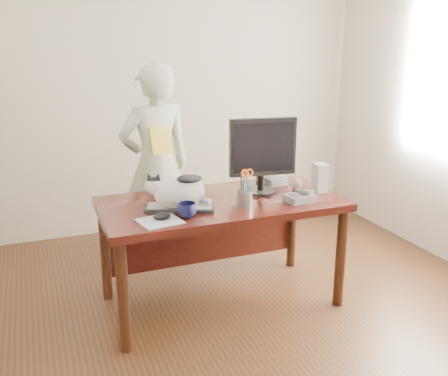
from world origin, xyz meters
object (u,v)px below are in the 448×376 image
(speaker, at_px, (320,178))
(person, at_px, (156,166))
(cat, at_px, (177,191))
(pen_cup, at_px, (245,197))
(baseball, at_px, (297,184))
(keyboard, at_px, (180,208))
(phone, at_px, (300,197))
(mouse, at_px, (162,216))
(coffee_mug, at_px, (187,210))
(calculator, at_px, (272,179))
(desk, at_px, (217,217))
(monitor, at_px, (263,152))
(book_stack, at_px, (178,187))

(speaker, height_order, person, person)
(cat, xyz_separation_m, pen_cup, (0.42, -0.11, -0.06))
(baseball, bearing_deg, cat, -173.21)
(keyboard, xyz_separation_m, phone, (0.79, -0.13, 0.02))
(pen_cup, bearing_deg, mouse, -175.41)
(speaker, bearing_deg, coffee_mug, -168.10)
(keyboard, xyz_separation_m, coffee_mug, (0.00, -0.16, 0.03))
(coffee_mug, bearing_deg, person, 85.98)
(keyboard, distance_m, mouse, 0.21)
(mouse, distance_m, calculator, 1.08)
(coffee_mug, xyz_separation_m, baseball, (0.90, 0.27, -0.00))
(person, bearing_deg, desk, 99.60)
(speaker, xyz_separation_m, person, (-0.95, 0.91, -0.04))
(desk, relative_size, monitor, 3.04)
(cat, height_order, coffee_mug, cat)
(monitor, bearing_deg, speaker, -8.62)
(desk, distance_m, monitor, 0.55)
(mouse, relative_size, coffee_mug, 1.03)
(coffee_mug, bearing_deg, cat, 95.13)
(desk, relative_size, coffee_mug, 13.97)
(speaker, bearing_deg, book_stack, 162.30)
(coffee_mug, bearing_deg, phone, 1.88)
(mouse, height_order, calculator, calculator)
(pen_cup, relative_size, book_stack, 0.89)
(keyboard, distance_m, coffee_mug, 0.16)
(cat, relative_size, person, 0.26)
(phone, bearing_deg, pen_cup, 169.57)
(mouse, height_order, phone, phone)
(keyboard, bearing_deg, person, 106.93)
(coffee_mug, relative_size, phone, 0.56)
(keyboard, bearing_deg, desk, 48.44)
(mouse, distance_m, baseball, 1.09)
(pen_cup, bearing_deg, person, 107.59)
(keyboard, distance_m, cat, 0.11)
(phone, bearing_deg, cat, 164.14)
(keyboard, distance_m, baseball, 0.91)
(phone, distance_m, person, 1.28)
(monitor, distance_m, book_stack, 0.64)
(cat, height_order, mouse, cat)
(person, bearing_deg, monitor, 117.66)
(desk, relative_size, baseball, 19.71)
(book_stack, height_order, calculator, book_stack)
(book_stack, xyz_separation_m, calculator, (0.72, -0.03, -0.01))
(coffee_mug, bearing_deg, baseball, 16.53)
(desk, height_order, book_stack, book_stack)
(monitor, distance_m, pen_cup, 0.40)
(phone, bearing_deg, book_stack, 138.50)
(desk, height_order, mouse, mouse)
(coffee_mug, relative_size, book_stack, 0.41)
(cat, xyz_separation_m, calculator, (0.83, 0.33, -0.10))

